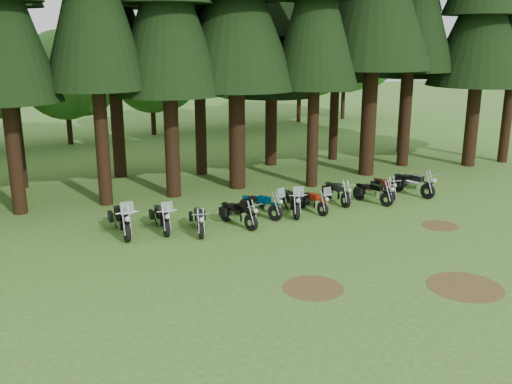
# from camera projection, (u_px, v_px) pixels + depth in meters

# --- Properties ---
(ground) EXTENTS (120.00, 120.00, 0.00)m
(ground) POSITION_uv_depth(u_px,v_px,m) (354.00, 249.00, 19.69)
(ground) COLOR #35671C
(ground) RESTS_ON ground
(pine_back_4) EXTENTS (4.94, 4.94, 13.78)m
(pine_back_4) POSITION_uv_depth(u_px,v_px,m) (272.00, 15.00, 30.67)
(pine_back_4) COLOR black
(pine_back_4) RESTS_ON ground
(decid_3) EXTENTS (6.12, 5.95, 7.65)m
(decid_3) POSITION_uv_depth(u_px,v_px,m) (70.00, 77.00, 37.91)
(decid_3) COLOR black
(decid_3) RESTS_ON ground
(decid_4) EXTENTS (5.93, 5.76, 7.41)m
(decid_4) POSITION_uv_depth(u_px,v_px,m) (156.00, 76.00, 41.77)
(decid_4) COLOR black
(decid_4) RESTS_ON ground
(decid_5) EXTENTS (8.45, 8.21, 10.56)m
(decid_5) POSITION_uv_depth(u_px,v_px,m) (241.00, 49.00, 43.76)
(decid_5) COLOR black
(decid_5) RESTS_ON ground
(decid_6) EXTENTS (7.06, 6.86, 8.82)m
(decid_6) POSITION_uv_depth(u_px,v_px,m) (304.00, 60.00, 48.07)
(decid_6) COLOR black
(decid_6) RESTS_ON ground
(decid_7) EXTENTS (8.44, 8.20, 10.55)m
(decid_7) POSITION_uv_depth(u_px,v_px,m) (350.00, 48.00, 49.71)
(decid_7) COLOR black
(decid_7) RESTS_ON ground
(dirt_patch_0) EXTENTS (1.80, 1.80, 0.01)m
(dirt_patch_0) POSITION_uv_depth(u_px,v_px,m) (313.00, 288.00, 16.64)
(dirt_patch_0) COLOR #4C3D1E
(dirt_patch_0) RESTS_ON ground
(dirt_patch_1) EXTENTS (1.40, 1.40, 0.01)m
(dirt_patch_1) POSITION_uv_depth(u_px,v_px,m) (440.00, 226.00, 22.13)
(dirt_patch_1) COLOR #4C3D1E
(dirt_patch_1) RESTS_ON ground
(dirt_patch_2) EXTENTS (2.20, 2.20, 0.01)m
(dirt_patch_2) POSITION_uv_depth(u_px,v_px,m) (465.00, 287.00, 16.72)
(dirt_patch_2) COLOR #4C3D1E
(dirt_patch_2) RESTS_ON ground
(motorcycle_0) EXTENTS (0.52, 2.50, 1.57)m
(motorcycle_0) POSITION_uv_depth(u_px,v_px,m) (122.00, 221.00, 21.02)
(motorcycle_0) COLOR black
(motorcycle_0) RESTS_ON ground
(motorcycle_1) EXTENTS (0.54, 2.26, 1.42)m
(motorcycle_1) POSITION_uv_depth(u_px,v_px,m) (162.00, 218.00, 21.50)
(motorcycle_1) COLOR black
(motorcycle_1) RESTS_ON ground
(motorcycle_2) EXTENTS (0.70, 2.04, 0.85)m
(motorcycle_2) POSITION_uv_depth(u_px,v_px,m) (199.00, 221.00, 21.31)
(motorcycle_2) COLOR black
(motorcycle_2) RESTS_ON ground
(motorcycle_3) EXTENTS (0.66, 2.16, 0.89)m
(motorcycle_3) POSITION_uv_depth(u_px,v_px,m) (238.00, 215.00, 22.03)
(motorcycle_3) COLOR black
(motorcycle_3) RESTS_ON ground
(motorcycle_4) EXTENTS (1.08, 2.16, 1.40)m
(motorcycle_4) POSITION_uv_depth(u_px,v_px,m) (261.00, 206.00, 23.09)
(motorcycle_4) COLOR black
(motorcycle_4) RESTS_ON ground
(motorcycle_5) EXTENTS (0.98, 2.27, 1.45)m
(motorcycle_5) POSITION_uv_depth(u_px,v_px,m) (292.00, 203.00, 23.52)
(motorcycle_5) COLOR black
(motorcycle_5) RESTS_ON ground
(motorcycle_6) EXTENTS (0.47, 2.03, 1.28)m
(motorcycle_6) POSITION_uv_depth(u_px,v_px,m) (312.00, 202.00, 23.80)
(motorcycle_6) COLOR black
(motorcycle_6) RESTS_ON ground
(motorcycle_7) EXTENTS (0.39, 2.17, 0.88)m
(motorcycle_7) POSITION_uv_depth(u_px,v_px,m) (337.00, 193.00, 25.10)
(motorcycle_7) COLOR black
(motorcycle_7) RESTS_ON ground
(motorcycle_8) EXTENTS (0.66, 2.08, 0.86)m
(motorcycle_8) POSITION_uv_depth(u_px,v_px,m) (373.00, 193.00, 25.09)
(motorcycle_8) COLOR black
(motorcycle_8) RESTS_ON ground
(motorcycle_9) EXTENTS (0.59, 2.05, 0.84)m
(motorcycle_9) POSITION_uv_depth(u_px,v_px,m) (384.00, 188.00, 26.01)
(motorcycle_9) COLOR black
(motorcycle_9) RESTS_ON ground
(motorcycle_10) EXTENTS (0.57, 2.38, 0.97)m
(motorcycle_10) POSITION_uv_depth(u_px,v_px,m) (413.00, 185.00, 26.36)
(motorcycle_10) COLOR black
(motorcycle_10) RESTS_ON ground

